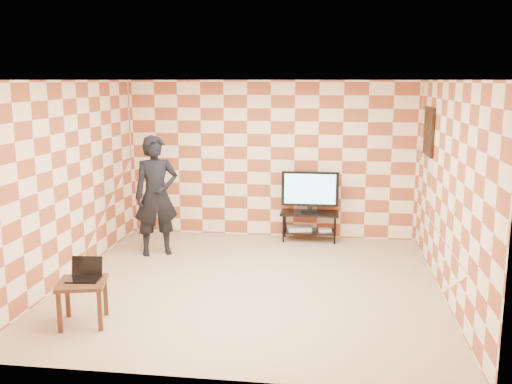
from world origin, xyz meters
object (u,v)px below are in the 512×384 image
side_table (82,289)px  tv (310,190)px  tv_stand (309,220)px  person (156,196)px

side_table → tv: bearing=57.6°
tv_stand → side_table: bearing=-122.4°
tv → side_table: (-2.37, -3.74, -0.47)m
tv_stand → person: 2.64m
tv_stand → tv: (-0.00, -0.00, 0.52)m
tv → tv_stand: bearing=89.4°
tv_stand → tv: tv is taller
tv_stand → person: person is taller
tv_stand → tv: bearing=-90.6°
tv → person: size_ratio=0.51×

